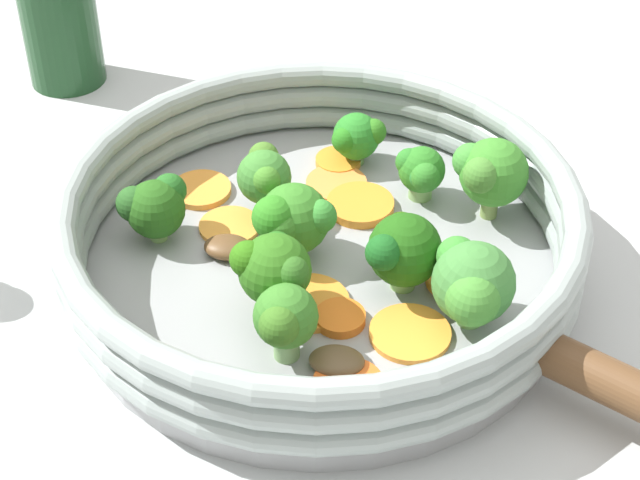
{
  "coord_description": "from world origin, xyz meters",
  "views": [
    {
      "loc": [
        0.34,
        0.35,
        0.43
      ],
      "look_at": [
        0.0,
        0.0,
        0.03
      ],
      "focal_mm": 60.0,
      "sensor_mm": 36.0,
      "label": 1
    }
  ],
  "objects_px": {
    "carrot_slice_9": "(338,161)",
    "broccoli_floret_6": "(291,220)",
    "carrot_slice_2": "(348,385)",
    "carrot_slice_4": "(340,318)",
    "broccoli_floret_5": "(264,176)",
    "broccoli_floret_8": "(490,172)",
    "skillet": "(320,270)",
    "carrot_slice_7": "(230,226)",
    "broccoli_floret_0": "(274,268)",
    "mushroom_piece_1": "(471,267)",
    "broccoli_floret_4": "(285,318)",
    "carrot_slice_8": "(360,205)",
    "carrot_slice_1": "(336,184)",
    "broccoli_floret_3": "(422,172)",
    "mushroom_piece_0": "(337,361)",
    "broccoli_floret_7": "(403,249)",
    "mushroom_piece_2": "(228,247)",
    "carrot_slice_0": "(410,333)",
    "carrot_slice_3": "(201,190)",
    "carrot_slice_6": "(308,303)",
    "broccoli_floret_1": "(472,284)",
    "broccoli_floret_9": "(357,137)",
    "carrot_slice_5": "(457,279)"
  },
  "relations": [
    {
      "from": "skillet",
      "to": "carrot_slice_0",
      "type": "distance_m",
      "value": 0.08
    },
    {
      "from": "carrot_slice_1",
      "to": "broccoli_floret_3",
      "type": "relative_size",
      "value": 1.1
    },
    {
      "from": "broccoli_floret_0",
      "to": "broccoli_floret_3",
      "type": "height_order",
      "value": "broccoli_floret_0"
    },
    {
      "from": "carrot_slice_9",
      "to": "broccoli_floret_6",
      "type": "distance_m",
      "value": 0.1
    },
    {
      "from": "skillet",
      "to": "carrot_slice_4",
      "type": "distance_m",
      "value": 0.06
    },
    {
      "from": "carrot_slice_1",
      "to": "carrot_slice_4",
      "type": "bearing_deg",
      "value": 46.06
    },
    {
      "from": "broccoli_floret_1",
      "to": "broccoli_floret_5",
      "type": "bearing_deg",
      "value": -84.43
    },
    {
      "from": "carrot_slice_3",
      "to": "carrot_slice_0",
      "type": "bearing_deg",
      "value": 89.62
    },
    {
      "from": "carrot_slice_5",
      "to": "broccoli_floret_0",
      "type": "height_order",
      "value": "broccoli_floret_0"
    },
    {
      "from": "carrot_slice_3",
      "to": "broccoli_floret_6",
      "type": "distance_m",
      "value": 0.09
    },
    {
      "from": "carrot_slice_7",
      "to": "mushroom_piece_1",
      "type": "xyz_separation_m",
      "value": [
        -0.07,
        0.13,
        0.01
      ]
    },
    {
      "from": "broccoli_floret_3",
      "to": "broccoli_floret_5",
      "type": "bearing_deg",
      "value": -35.11
    },
    {
      "from": "mushroom_piece_0",
      "to": "mushroom_piece_2",
      "type": "distance_m",
      "value": 0.11
    },
    {
      "from": "skillet",
      "to": "carrot_slice_8",
      "type": "bearing_deg",
      "value": -161.51
    },
    {
      "from": "mushroom_piece_2",
      "to": "carrot_slice_5",
      "type": "bearing_deg",
      "value": 125.01
    },
    {
      "from": "mushroom_piece_0",
      "to": "broccoli_floret_7",
      "type": "bearing_deg",
      "value": -164.39
    },
    {
      "from": "carrot_slice_4",
      "to": "broccoli_floret_0",
      "type": "distance_m",
      "value": 0.05
    },
    {
      "from": "carrot_slice_9",
      "to": "carrot_slice_5",
      "type": "bearing_deg",
      "value": 75.48
    },
    {
      "from": "carrot_slice_1",
      "to": "broccoli_floret_5",
      "type": "xyz_separation_m",
      "value": [
        0.05,
        -0.01,
        0.03
      ]
    },
    {
      "from": "mushroom_piece_0",
      "to": "carrot_slice_2",
      "type": "bearing_deg",
      "value": 66.9
    },
    {
      "from": "broccoli_floret_1",
      "to": "broccoli_floret_4",
      "type": "xyz_separation_m",
      "value": [
        0.09,
        -0.05,
        -0.0
      ]
    },
    {
      "from": "skillet",
      "to": "mushroom_piece_1",
      "type": "relative_size",
      "value": 10.31
    },
    {
      "from": "carrot_slice_2",
      "to": "carrot_slice_4",
      "type": "height_order",
      "value": "carrot_slice_4"
    },
    {
      "from": "broccoli_floret_5",
      "to": "broccoli_floret_8",
      "type": "xyz_separation_m",
      "value": [
        -0.1,
        0.1,
        0.0
      ]
    },
    {
      "from": "carrot_slice_4",
      "to": "broccoli_floret_6",
      "type": "bearing_deg",
      "value": -107.93
    },
    {
      "from": "broccoli_floret_4",
      "to": "carrot_slice_5",
      "type": "bearing_deg",
      "value": 167.34
    },
    {
      "from": "broccoli_floret_5",
      "to": "broccoli_floret_4",
      "type": "bearing_deg",
      "value": 53.05
    },
    {
      "from": "carrot_slice_6",
      "to": "mushroom_piece_0",
      "type": "distance_m",
      "value": 0.05
    },
    {
      "from": "skillet",
      "to": "broccoli_floret_8",
      "type": "relative_size",
      "value": 5.35
    },
    {
      "from": "carrot_slice_7",
      "to": "carrot_slice_6",
      "type": "bearing_deg",
      "value": 80.88
    },
    {
      "from": "carrot_slice_2",
      "to": "carrot_slice_7",
      "type": "xyz_separation_m",
      "value": [
        -0.04,
        -0.14,
        -0.0
      ]
    },
    {
      "from": "carrot_slice_9",
      "to": "mushroom_piece_2",
      "type": "distance_m",
      "value": 0.11
    },
    {
      "from": "carrot_slice_6",
      "to": "carrot_slice_9",
      "type": "relative_size",
      "value": 1.55
    },
    {
      "from": "carrot_slice_1",
      "to": "carrot_slice_2",
      "type": "bearing_deg",
      "value": 47.09
    },
    {
      "from": "broccoli_floret_6",
      "to": "carrot_slice_4",
      "type": "bearing_deg",
      "value": 72.07
    },
    {
      "from": "broccoli_floret_7",
      "to": "broccoli_floret_8",
      "type": "relative_size",
      "value": 0.89
    },
    {
      "from": "carrot_slice_1",
      "to": "broccoli_floret_3",
      "type": "bearing_deg",
      "value": 121.39
    },
    {
      "from": "broccoli_floret_6",
      "to": "mushroom_piece_1",
      "type": "bearing_deg",
      "value": 125.95
    },
    {
      "from": "broccoli_floret_8",
      "to": "broccoli_floret_7",
      "type": "bearing_deg",
      "value": 4.93
    },
    {
      "from": "broccoli_floret_4",
      "to": "mushroom_piece_1",
      "type": "distance_m",
      "value": 0.13
    },
    {
      "from": "mushroom_piece_2",
      "to": "carrot_slice_1",
      "type": "bearing_deg",
      "value": -178.29
    },
    {
      "from": "broccoli_floret_4",
      "to": "broccoli_floret_5",
      "type": "relative_size",
      "value": 1.0
    },
    {
      "from": "carrot_slice_0",
      "to": "carrot_slice_2",
      "type": "height_order",
      "value": "same"
    },
    {
      "from": "carrot_slice_8",
      "to": "broccoli_floret_0",
      "type": "distance_m",
      "value": 0.11
    },
    {
      "from": "broccoli_floret_0",
      "to": "broccoli_floret_8",
      "type": "height_order",
      "value": "broccoli_floret_8"
    },
    {
      "from": "carrot_slice_7",
      "to": "broccoli_floret_0",
      "type": "height_order",
      "value": "broccoli_floret_0"
    },
    {
      "from": "broccoli_floret_8",
      "to": "mushroom_piece_1",
      "type": "distance_m",
      "value": 0.06
    },
    {
      "from": "carrot_slice_0",
      "to": "carrot_slice_4",
      "type": "relative_size",
      "value": 1.6
    },
    {
      "from": "carrot_slice_7",
      "to": "broccoli_floret_1",
      "type": "bearing_deg",
      "value": 104.26
    },
    {
      "from": "carrot_slice_7",
      "to": "broccoli_floret_9",
      "type": "bearing_deg",
      "value": 176.69
    }
  ]
}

